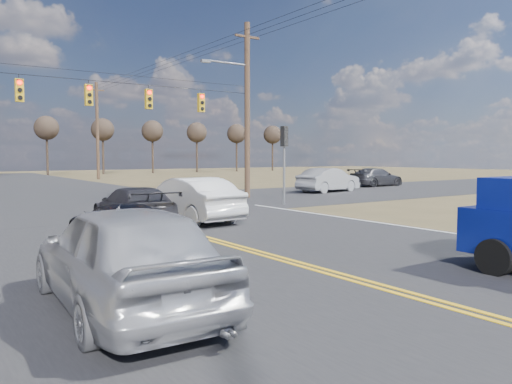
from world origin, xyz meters
TOP-DOWN VIEW (x-y plane):
  - ground at (0.00, 0.00)m, footprint 160.00×160.00m
  - road_main at (0.00, 10.00)m, footprint 14.00×120.00m
  - road_cross at (0.00, 18.00)m, footprint 120.00×12.00m
  - signal_gantry at (0.50, 17.79)m, footprint 19.60×4.83m
  - utility_poles at (0.00, 17.00)m, footprint 19.60×58.32m
  - treeline at (0.00, 26.96)m, footprint 87.00×117.80m
  - silver_suv at (-4.33, 1.50)m, footprint 2.30×5.21m
  - black_suv at (-2.75, 6.03)m, footprint 2.57×4.73m
  - white_car_queue at (1.42, 10.53)m, footprint 2.15×5.09m
  - dgrey_car_queue at (-0.80, 10.30)m, footprint 2.28×4.90m
  - cross_car_east_near at (16.01, 18.67)m, footprint 2.49×5.13m
  - cross_car_east_far at (23.52, 21.19)m, footprint 2.34×5.14m

SIDE VIEW (x-z plane):
  - ground at x=0.00m, z-range 0.00..0.00m
  - road_main at x=0.00m, z-range -0.01..0.01m
  - road_cross at x=0.00m, z-range -0.01..0.01m
  - black_suv at x=-2.75m, z-range 0.00..1.26m
  - dgrey_car_queue at x=-0.80m, z-range 0.00..1.38m
  - cross_car_east_far at x=23.52m, z-range 0.00..1.46m
  - cross_car_east_near at x=16.01m, z-range 0.00..1.62m
  - white_car_queue at x=1.42m, z-range 0.00..1.64m
  - silver_suv at x=-4.33m, z-range 0.00..1.74m
  - signal_gantry at x=0.50m, z-range 0.06..10.06m
  - utility_poles at x=0.00m, z-range 0.23..10.23m
  - treeline at x=0.00m, z-range 2.00..9.40m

